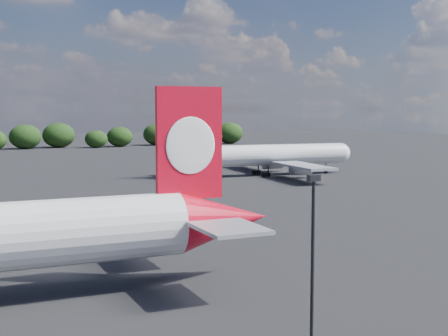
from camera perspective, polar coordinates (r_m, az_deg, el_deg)
name	(u,v)px	position (r m, az deg, el deg)	size (l,w,h in m)	color
china_southern_airliner	(264,156)	(127.81, 3.71, 1.14)	(41.60, 39.64, 13.57)	silver
apron_lamp_post	(312,282)	(28.15, 8.07, -10.27)	(0.55, 0.30, 10.78)	black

